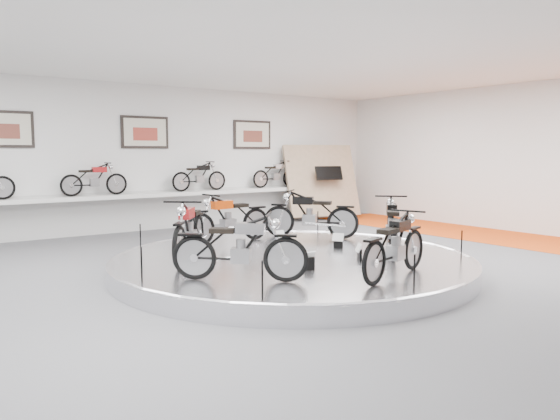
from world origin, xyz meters
TOP-DOWN VIEW (x-y plane):
  - floor at (0.00, 0.00)m, footprint 16.00×16.00m
  - ceiling at (0.00, 0.00)m, footprint 16.00×16.00m
  - wall_back at (0.00, 7.00)m, footprint 16.00×0.00m
  - wall_right at (8.00, 0.00)m, footprint 0.00×14.00m
  - orange_carpet_strip at (6.80, 0.00)m, footprint 2.40×12.60m
  - dado_band at (0.00, 6.98)m, footprint 15.68×0.04m
  - display_platform at (0.00, 0.30)m, footprint 6.40×6.40m
  - platform_rim at (0.00, 0.30)m, footprint 6.40×6.40m
  - shelf at (0.00, 6.70)m, footprint 11.00×0.55m
  - poster_left at (-3.50, 6.96)m, footprint 1.35×0.06m
  - poster_center at (0.00, 6.96)m, footprint 1.35×0.06m
  - poster_right at (3.50, 6.96)m, footprint 1.35×0.06m
  - display_panel at (5.60, 6.10)m, footprint 2.56×1.52m
  - shelf_bike_b at (-1.50, 6.70)m, footprint 1.22×0.43m
  - shelf_bike_c at (1.50, 6.70)m, footprint 1.22×0.43m
  - shelf_bike_d at (4.20, 6.70)m, footprint 1.22×0.43m
  - bike_a at (1.60, 1.75)m, footprint 1.62×1.75m
  - bike_b at (-0.21, 2.18)m, footprint 1.80×0.77m
  - bike_c at (-1.67, 1.03)m, footprint 1.65×1.82m
  - bike_d at (-1.78, -0.77)m, footprint 1.64×1.58m
  - bike_e at (0.21, -1.93)m, footprint 1.76×1.04m
  - bike_f at (1.66, -0.53)m, footprint 1.68×1.70m

SIDE VIEW (x-z plane):
  - floor at x=0.00m, z-range 0.00..0.00m
  - orange_carpet_strip at x=6.80m, z-range 0.00..0.01m
  - display_platform at x=0.00m, z-range 0.00..0.30m
  - platform_rim at x=0.00m, z-range 0.22..0.32m
  - dado_band at x=0.00m, z-range 0.00..1.10m
  - bike_e at x=0.21m, z-range 0.30..1.28m
  - bike_d at x=-1.78m, z-range 0.30..1.29m
  - bike_b at x=-0.21m, z-range 0.30..1.33m
  - bike_f at x=1.66m, z-range 0.30..1.34m
  - bike_a at x=1.60m, z-range 0.30..1.34m
  - bike_c at x=-1.67m, z-range 0.30..1.37m
  - shelf at x=0.00m, z-range 0.95..1.05m
  - display_panel at x=5.60m, z-range 0.10..2.40m
  - shelf_bike_b at x=-1.50m, z-range 1.05..1.78m
  - shelf_bike_c at x=1.50m, z-range 1.05..1.78m
  - shelf_bike_d at x=4.20m, z-range 1.05..1.78m
  - wall_back at x=0.00m, z-range -6.00..10.00m
  - wall_right at x=8.00m, z-range -5.00..9.00m
  - poster_left at x=-3.50m, z-range 2.26..3.14m
  - poster_center at x=0.00m, z-range 2.26..3.14m
  - poster_right at x=3.50m, z-range 2.26..3.14m
  - ceiling at x=0.00m, z-range 4.00..4.00m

